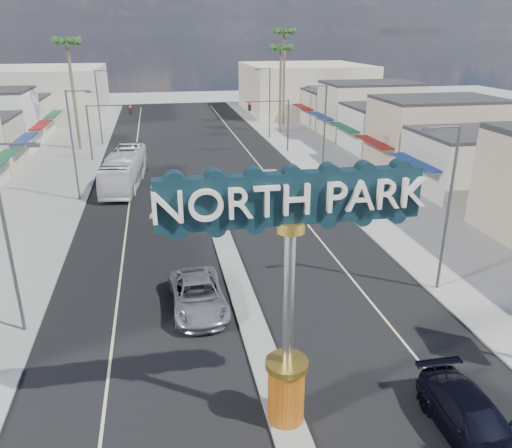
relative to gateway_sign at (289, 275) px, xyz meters
name	(u,v)px	position (x,y,z in m)	size (l,w,h in m)	color
ground	(206,193)	(0.00, 28.02, -5.93)	(160.00, 160.00, 0.00)	gray
road	(206,193)	(0.00, 28.02, -5.92)	(20.00, 120.00, 0.01)	black
median_island	(234,273)	(0.00, 12.02, -5.85)	(1.30, 30.00, 0.16)	gray
sidewalk_left	(37,202)	(-14.00, 28.02, -5.87)	(8.00, 120.00, 0.12)	gray
sidewalk_right	(357,183)	(14.00, 28.02, -5.87)	(8.00, 120.00, 0.12)	gray
storefront_row_right	(397,124)	(24.00, 41.02, -2.93)	(12.00, 42.00, 6.00)	#B7B29E
backdrop_far_left	(39,93)	(-22.00, 73.02, -1.93)	(20.00, 20.00, 8.00)	#B7B29E
backdrop_far_right	(304,88)	(22.00, 73.02, -1.93)	(20.00, 20.00, 8.00)	beige
gateway_sign	(289,275)	(0.00, 0.00, 0.00)	(8.20, 1.50, 9.15)	red
traffic_signal_left	(106,121)	(-9.18, 42.02, -1.65)	(5.09, 0.45, 6.00)	#47474C
traffic_signal_right	(273,116)	(9.18, 42.02, -1.65)	(5.09, 0.45, 6.00)	#47474C
streetlight_l_near	(10,232)	(-10.43, 8.02, -0.86)	(2.03, 0.22, 9.00)	#47474C
streetlight_l_mid	(74,140)	(-10.43, 28.02, -0.86)	(2.03, 0.22, 9.00)	#47474C
streetlight_l_far	(100,104)	(-10.43, 50.02, -0.86)	(2.03, 0.22, 9.00)	#47474C
streetlight_r_near	(446,202)	(10.43, 8.02, -0.86)	(2.03, 0.22, 9.00)	#47474C
streetlight_r_mid	(323,131)	(10.43, 28.02, -0.86)	(2.03, 0.22, 9.00)	#47474C
streetlight_r_far	(268,100)	(10.43, 50.02, -0.86)	(2.03, 0.22, 9.00)	#47474C
palm_left_far	(68,48)	(-13.00, 48.02, 5.57)	(2.60, 2.60, 13.10)	brown
palm_right_mid	(281,53)	(13.00, 54.02, 4.67)	(2.60, 2.60, 12.10)	brown
palm_right_far	(285,38)	(15.00, 60.02, 6.46)	(2.60, 2.60, 14.10)	brown
suv_left	(198,295)	(-2.40, 8.50, -5.14)	(2.61, 5.66, 1.57)	#A6A6AA
suv_right	(473,421)	(6.08, -2.05, -5.16)	(2.14, 5.26, 1.53)	black
car_parked_right	(268,181)	(5.50, 27.93, -5.12)	(1.71, 4.89, 1.61)	silver
city_bus	(124,170)	(-7.00, 31.49, -4.37)	(2.61, 11.16, 3.11)	silver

